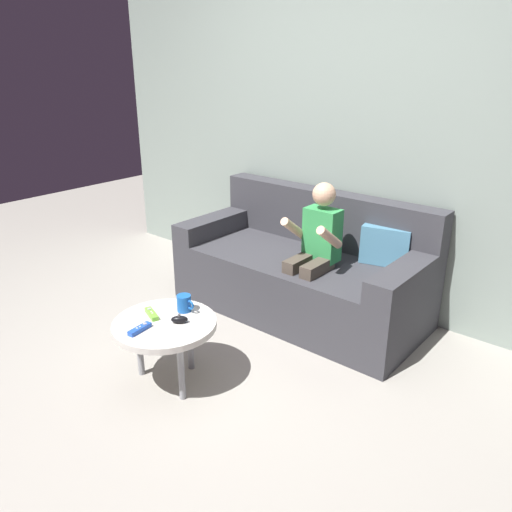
{
  "coord_description": "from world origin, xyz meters",
  "views": [
    {
      "loc": [
        1.81,
        -1.4,
        1.71
      ],
      "look_at": [
        0.01,
        0.74,
        0.61
      ],
      "focal_mm": 35.56,
      "sensor_mm": 36.0,
      "label": 1
    }
  ],
  "objects": [
    {
      "name": "game_remote_blue_near_edge",
      "position": [
        -0.14,
        -0.02,
        0.4
      ],
      "size": [
        0.05,
        0.14,
        0.03
      ],
      "color": "blue",
      "rests_on": "coffee_table"
    },
    {
      "name": "person_seated_on_couch",
      "position": [
        0.14,
        1.17,
        0.56
      ],
      "size": [
        0.32,
        0.4,
        0.98
      ],
      "color": "#4C4238",
      "rests_on": "ground"
    },
    {
      "name": "game_remote_lime_far_corner",
      "position": [
        -0.22,
        0.13,
        0.4
      ],
      "size": [
        0.14,
        0.09,
        0.03
      ],
      "color": "#72C638",
      "rests_on": "coffee_table"
    },
    {
      "name": "coffee_mug",
      "position": [
        -0.12,
        0.28,
        0.43
      ],
      "size": [
        0.12,
        0.08,
        0.09
      ],
      "color": "#1959B2",
      "rests_on": "coffee_table"
    },
    {
      "name": "ground_plane",
      "position": [
        0.0,
        0.0,
        0.0
      ],
      "size": [
        9.17,
        9.17,
        0.0
      ],
      "primitive_type": "plane",
      "color": "#9E998E"
    },
    {
      "name": "nunchuk_black",
      "position": [
        -0.04,
        0.17,
        0.4
      ],
      "size": [
        0.1,
        0.09,
        0.05
      ],
      "color": "black",
      "rests_on": "coffee_table"
    },
    {
      "name": "wall_back",
      "position": [
        0.0,
        1.74,
        1.25
      ],
      "size": [
        4.59,
        0.05,
        2.5
      ],
      "primitive_type": "cube",
      "color": "gray",
      "rests_on": "ground"
    },
    {
      "name": "couch",
      "position": [
        -0.05,
        1.35,
        0.29
      ],
      "size": [
        1.75,
        0.8,
        0.83
      ],
      "color": "#38383D",
      "rests_on": "ground"
    },
    {
      "name": "coffee_table",
      "position": [
        -0.12,
        0.13,
        0.34
      ],
      "size": [
        0.56,
        0.56,
        0.38
      ],
      "color": "beige",
      "rests_on": "ground"
    }
  ]
}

